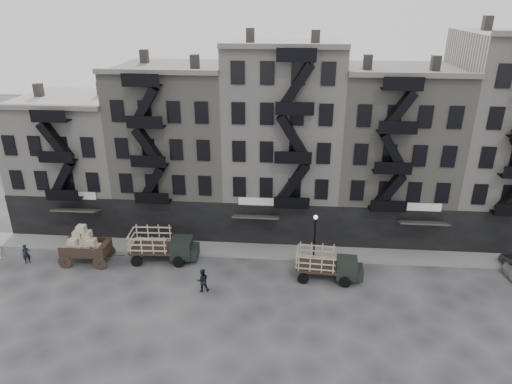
# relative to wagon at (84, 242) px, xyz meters

# --- Properties ---
(ground) EXTENTS (140.00, 140.00, 0.00)m
(ground) POSITION_rel_wagon_xyz_m (16.07, -0.78, -1.96)
(ground) COLOR #38383A
(ground) RESTS_ON ground
(sidewalk) EXTENTS (55.00, 2.50, 0.15)m
(sidewalk) POSITION_rel_wagon_xyz_m (16.07, 2.97, -1.89)
(sidewalk) COLOR slate
(sidewalk) RESTS_ON ground
(building_west) EXTENTS (10.00, 11.35, 13.20)m
(building_west) POSITION_rel_wagon_xyz_m (-3.93, 9.05, 4.04)
(building_west) COLOR #A6A299
(building_west) RESTS_ON ground
(building_midwest) EXTENTS (10.00, 11.35, 16.20)m
(building_midwest) POSITION_rel_wagon_xyz_m (6.07, 9.04, 5.54)
(building_midwest) COLOR slate
(building_midwest) RESTS_ON ground
(building_center) EXTENTS (10.00, 11.35, 18.20)m
(building_center) POSITION_rel_wagon_xyz_m (16.07, 9.04, 6.54)
(building_center) COLOR #A6A299
(building_center) RESTS_ON ground
(building_mideast) EXTENTS (10.00, 11.35, 16.20)m
(building_mideast) POSITION_rel_wagon_xyz_m (26.07, 9.04, 5.54)
(building_mideast) COLOR slate
(building_mideast) RESTS_ON ground
(building_east) EXTENTS (10.00, 11.35, 19.20)m
(building_east) POSITION_rel_wagon_xyz_m (36.07, 9.04, 7.04)
(building_east) COLOR #A6A299
(building_east) RESTS_ON ground
(lamp_post) EXTENTS (0.36, 0.36, 4.28)m
(lamp_post) POSITION_rel_wagon_xyz_m (19.07, 1.82, 0.82)
(lamp_post) COLOR black
(lamp_post) RESTS_ON ground
(wagon) EXTENTS (4.07, 2.21, 3.44)m
(wagon) POSITION_rel_wagon_xyz_m (0.00, 0.00, 0.00)
(wagon) COLOR black
(wagon) RESTS_ON ground
(stake_truck_west) EXTENTS (5.69, 2.53, 2.81)m
(stake_truck_west) POSITION_rel_wagon_xyz_m (6.34, 0.87, -0.36)
(stake_truck_west) COLOR black
(stake_truck_west) RESTS_ON ground
(stake_truck_east) EXTENTS (5.28, 2.46, 2.58)m
(stake_truck_east) POSITION_rel_wagon_xyz_m (20.01, -0.79, -0.49)
(stake_truck_east) COLOR black
(stake_truck_east) RESTS_ON ground
(pedestrian_west) EXTENTS (0.74, 0.68, 1.70)m
(pedestrian_west) POSITION_rel_wagon_xyz_m (-4.89, -0.51, -1.12)
(pedestrian_west) COLOR black
(pedestrian_west) RESTS_ON ground
(pedestrian_mid) EXTENTS (1.07, 0.93, 1.88)m
(pedestrian_mid) POSITION_rel_wagon_xyz_m (10.55, -3.24, -1.02)
(pedestrian_mid) COLOR black
(pedestrian_mid) RESTS_ON ground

